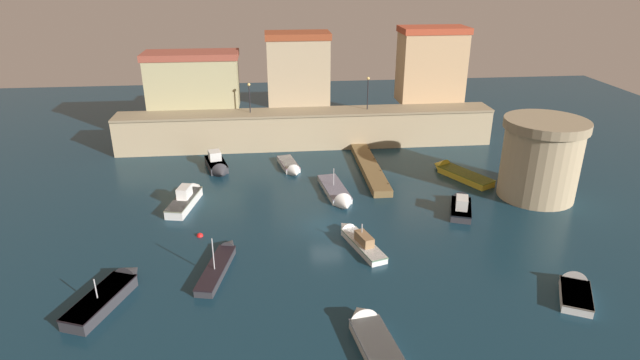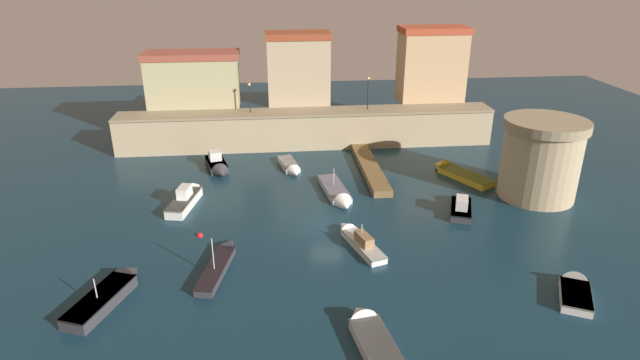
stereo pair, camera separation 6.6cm
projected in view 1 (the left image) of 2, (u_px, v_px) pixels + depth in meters
ground_plane at (327, 227)px, 41.29m from camera, size 107.49×107.49×0.00m
quay_wall at (307, 129)px, 58.48m from camera, size 41.68×3.74×4.12m
old_town_backdrop at (306, 71)px, 59.86m from camera, size 36.70×4.75×8.67m
fortress_tower at (541, 158)px, 45.33m from camera, size 7.06×7.06×7.09m
pier_dock at (370, 168)px, 52.16m from camera, size 1.77×13.00×0.70m
quay_lamp_0 at (249, 93)px, 56.25m from camera, size 0.32×0.32×3.24m
quay_lamp_1 at (368, 88)px, 57.39m from camera, size 0.32×0.32×3.63m
moored_boat_0 at (461, 204)px, 44.05m from camera, size 3.24×5.36×2.02m
moored_boat_1 at (188, 197)px, 45.27m from camera, size 2.85×6.75×2.08m
moored_boat_2 at (217, 166)px, 52.25m from camera, size 2.94×5.45×2.08m
moored_boat_3 at (575, 289)px, 32.98m from camera, size 3.46×4.58×1.66m
moored_boat_4 at (358, 239)px, 38.82m from camera, size 3.06×6.53×2.22m
moored_boat_5 at (220, 262)px, 35.91m from camera, size 2.66×7.10×3.15m
moored_boat_6 at (371, 335)px, 28.92m from camera, size 2.74×6.60×1.72m
moored_boat_7 at (291, 167)px, 52.43m from camera, size 2.43×5.35×1.38m
moored_boat_8 at (338, 195)px, 46.28m from camera, size 2.64×7.37×2.73m
moored_boat_9 at (456, 172)px, 51.00m from camera, size 4.81×7.01×1.67m
moored_boat_10 at (111, 292)px, 32.50m from camera, size 3.93×6.80×2.54m
mooring_buoy_0 at (200, 236)px, 39.92m from camera, size 0.51×0.51×0.51m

